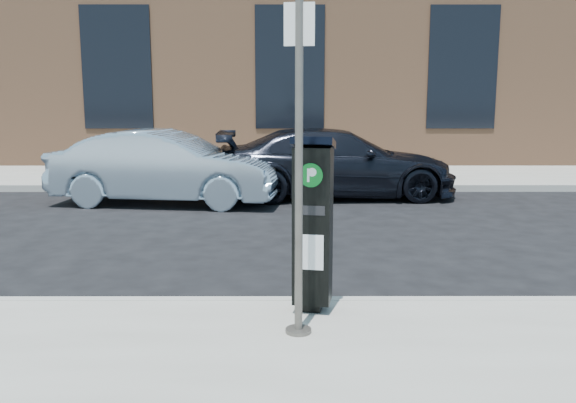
{
  "coord_description": "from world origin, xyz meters",
  "views": [
    {
      "loc": [
        -0.09,
        -5.99,
        2.2
      ],
      "look_at": [
        -0.08,
        0.5,
        1.07
      ],
      "focal_mm": 38.0,
      "sensor_mm": 36.0,
      "label": 1
    }
  ],
  "objects_px": {
    "car_silver": "(166,167)",
    "car_dark": "(337,163)",
    "parking_kiosk": "(313,223)",
    "sign_pole": "(299,173)"
  },
  "relations": [
    {
      "from": "car_silver",
      "to": "car_dark",
      "type": "height_order",
      "value": "car_silver"
    },
    {
      "from": "parking_kiosk",
      "to": "car_silver",
      "type": "distance_m",
      "value": 7.28
    },
    {
      "from": "sign_pole",
      "to": "parking_kiosk",
      "type": "bearing_deg",
      "value": 82.27
    },
    {
      "from": "parking_kiosk",
      "to": "sign_pole",
      "type": "relative_size",
      "value": 0.59
    },
    {
      "from": "sign_pole",
      "to": "car_dark",
      "type": "distance_m",
      "value": 8.27
    },
    {
      "from": "sign_pole",
      "to": "car_silver",
      "type": "relative_size",
      "value": 0.62
    },
    {
      "from": "car_dark",
      "to": "parking_kiosk",
      "type": "bearing_deg",
      "value": 171.19
    },
    {
      "from": "parking_kiosk",
      "to": "car_dark",
      "type": "xyz_separation_m",
      "value": [
        0.84,
        7.6,
        -0.27
      ]
    },
    {
      "from": "sign_pole",
      "to": "car_silver",
      "type": "bearing_deg",
      "value": 115.92
    },
    {
      "from": "parking_kiosk",
      "to": "sign_pole",
      "type": "bearing_deg",
      "value": -93.85
    }
  ]
}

